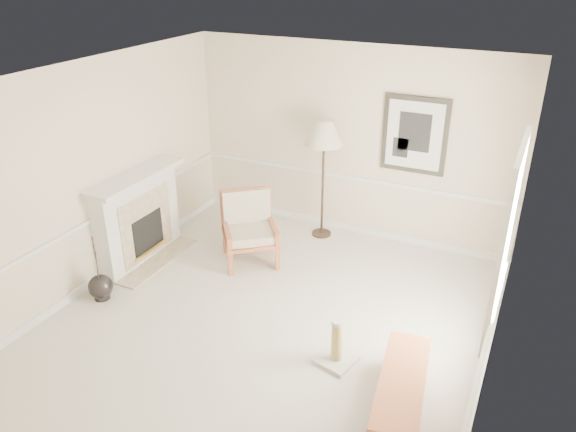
# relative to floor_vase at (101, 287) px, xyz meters

# --- Properties ---
(ground) EXTENTS (5.50, 5.50, 0.00)m
(ground) POSITION_rel_floor_vase_xyz_m (2.15, 0.47, -0.17)
(ground) COLOR silver
(ground) RESTS_ON ground
(room) EXTENTS (5.04, 5.54, 2.92)m
(room) POSITION_rel_floor_vase_xyz_m (2.29, 0.54, 1.70)
(room) COLOR beige
(room) RESTS_ON ground
(fireplace) EXTENTS (0.64, 1.64, 1.31)m
(fireplace) POSITION_rel_floor_vase_xyz_m (-0.19, 1.07, 0.47)
(fireplace) COLOR white
(fireplace) RESTS_ON ground
(floor_vase) EXTENTS (0.31, 0.31, 0.91)m
(floor_vase) POSITION_rel_floor_vase_xyz_m (0.00, 0.00, 0.00)
(floor_vase) COLOR black
(floor_vase) RESTS_ON ground
(armchair) EXTENTS (1.07, 1.08, 0.98)m
(armchair) POSITION_rel_floor_vase_xyz_m (1.19, 1.75, 0.36)
(armchair) COLOR #A65935
(armchair) RESTS_ON ground
(floor_lamp) EXTENTS (0.69, 0.69, 1.85)m
(floor_lamp) POSITION_rel_floor_vase_xyz_m (1.86, 2.87, 1.44)
(floor_lamp) COLOR black
(floor_lamp) RESTS_ON ground
(bench) EXTENTS (0.62, 1.46, 0.40)m
(bench) POSITION_rel_floor_vase_xyz_m (3.97, -0.26, 0.10)
(bench) COLOR #A65935
(bench) RESTS_ON ground
(scratching_post) EXTENTS (0.47, 0.47, 0.55)m
(scratching_post) POSITION_rel_floor_vase_xyz_m (3.16, 0.15, 0.00)
(scratching_post) COLOR beige
(scratching_post) RESTS_ON ground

